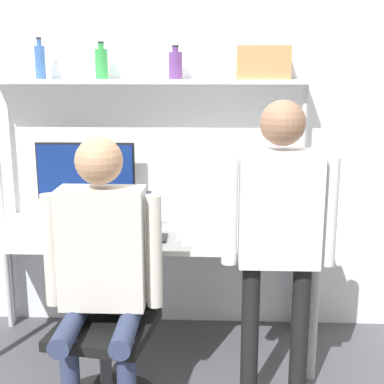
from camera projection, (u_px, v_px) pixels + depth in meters
The scene contains 14 objects.
ground_plane at pixel (139, 382), 3.00m from camera, with size 12.00×12.00×0.00m, color #4C4C51.
wall_back at pixel (151, 126), 3.46m from camera, with size 8.00×0.06×2.70m.
desk at pixel (145, 241), 3.22m from camera, with size 2.06×0.74×0.77m.
shelf_unit at pixel (147, 117), 3.29m from camera, with size 1.96×0.25×1.65m.
monitor at pixel (86, 176), 3.37m from camera, with size 0.62×0.23×0.50m.
laptop at pixel (126, 223), 3.10m from camera, with size 0.28×0.25×0.25m.
cell_phone at pixel (161, 238), 3.04m from camera, with size 0.07×0.15×0.01m.
office_chair at pixel (109, 357), 2.70m from camera, with size 0.56×0.56×0.95m.
person_seated at pixel (101, 258), 2.53m from camera, with size 0.57×0.47×1.42m.
person_standing at pixel (279, 222), 2.56m from camera, with size 0.55×0.21×1.58m.
bottle_green at pixel (101, 63), 3.22m from camera, with size 0.08×0.08×0.22m.
bottle_purple at pixel (175, 65), 3.21m from camera, with size 0.08×0.08×0.20m.
bottle_blue at pixel (40, 61), 3.24m from camera, with size 0.06×0.06×0.25m.
storage_box at pixel (263, 63), 3.18m from camera, with size 0.31×0.19×0.20m.
Camera 1 is at (0.41, -2.66, 1.73)m, focal length 50.00 mm.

